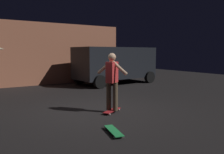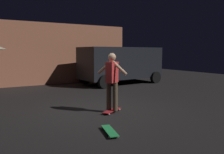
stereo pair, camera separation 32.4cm
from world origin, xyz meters
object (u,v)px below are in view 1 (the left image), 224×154
Objects in this scene: skateboard_ridden at (112,111)px; skater at (112,77)px; skateboard_spare at (114,131)px; parked_van at (115,63)px.

skater reaches higher than skateboard_ridden.
skateboard_ridden and skateboard_spare have the same top height.
skateboard_ridden is 1.77m from skateboard_spare.
parked_van is 6.09× the size of skateboard_ridden.
skater reaches higher than skateboard_spare.
skater is at bearing -124.84° from parked_van.
parked_van is 6.35m from skater.
parked_van is at bearing 55.79° from skateboard_spare.
parked_van is 5.89× the size of skateboard_spare.
skateboard_spare is (-0.94, -1.50, 0.00)m from skateboard_ridden.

